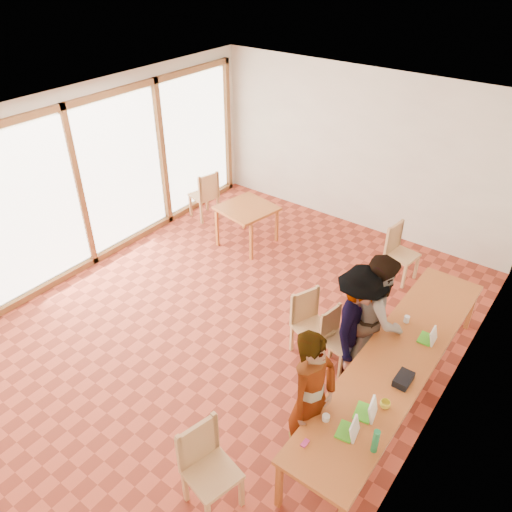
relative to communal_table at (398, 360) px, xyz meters
The scene contains 24 objects.
ground 2.61m from the communal_table, behind, with size 8.00×8.00×0.00m, color #B0422A.
wall_back 4.58m from the communal_table, 123.66° to the left, with size 6.00×0.10×3.00m, color white.
wall_right 0.97m from the communal_table, 26.20° to the right, with size 0.10×8.00×3.00m, color white.
window_wall 5.52m from the communal_table, behind, with size 0.10×8.00×3.00m, color white.
ceiling 3.42m from the communal_table, behind, with size 6.00×8.00×0.04m, color white.
communal_table is the anchor object (origin of this frame).
side_table 4.14m from the communal_table, 152.94° to the left, with size 0.90×0.90×0.75m.
chair_near 2.49m from the communal_table, 113.45° to the right, with size 0.57×0.57×0.54m.
chair_mid 0.95m from the communal_table, 169.77° to the left, with size 0.45×0.45×0.45m.
chair_far 1.33m from the communal_table, behind, with size 0.58×0.58×0.51m.
chair_empty 2.75m from the communal_table, 112.97° to the left, with size 0.51×0.51×0.51m.
chair_spare 5.34m from the communal_table, 156.41° to the left, with size 0.57×0.57×0.53m.
person_near 1.32m from the communal_table, 109.38° to the right, with size 0.63×0.42×1.74m, color gray.
person_mid 0.62m from the communal_table, 141.28° to the left, with size 0.86×0.67×1.77m, color gray.
person_far 0.65m from the communal_table, 165.61° to the left, with size 1.07×0.61×1.65m, color gray.
laptop_near 1.29m from the communal_table, 88.09° to the right, with size 0.23×0.26×0.19m.
laptop_mid 0.98m from the communal_table, 85.17° to the right, with size 0.25×0.27×0.20m.
laptop_far 0.52m from the communal_table, 69.19° to the left, with size 0.20×0.23×0.18m.
yellow_mug 0.80m from the communal_table, 76.65° to the right, with size 0.11×0.11×0.09m, color yellow.
green_bottle 1.37m from the communal_table, 76.42° to the right, with size 0.07×0.07×0.28m, color #1E8047.
clear_glass 0.67m from the communal_table, 104.92° to the left, with size 0.07×0.07×0.09m, color silver.
condiment_cup 1.30m from the communal_table, 100.19° to the right, with size 0.08×0.08×0.06m, color white.
pink_phone 1.67m from the communal_table, 98.61° to the right, with size 0.05×0.10×0.01m, color #BE3177.
black_pouch 0.40m from the communal_table, 59.35° to the right, with size 0.16×0.26×0.09m, color black.
Camera 1 is at (3.68, -4.11, 4.95)m, focal length 35.00 mm.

